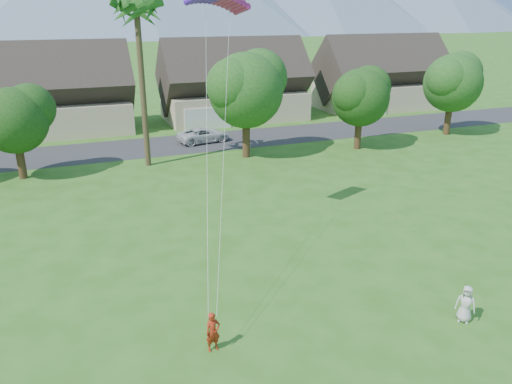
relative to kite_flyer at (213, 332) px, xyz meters
name	(u,v)px	position (x,y,z in m)	size (l,w,h in m)	color
street	(161,146)	(3.60, 29.15, -0.75)	(90.00, 7.00, 0.01)	#2D2D30
kite_flyer	(213,332)	(0.00, 0.00, 0.00)	(0.55, 0.36, 1.50)	#9F2612
watcher	(466,304)	(9.64, -1.78, 0.02)	(0.75, 0.49, 1.54)	beige
parked_car	(203,135)	(7.58, 29.15, -0.08)	(2.22, 4.81, 1.34)	silver
houses_row	(147,93)	(4.09, 38.15, 2.69)	(72.75, 8.19, 8.86)	beige
tree_row	(156,103)	(2.45, 23.07, 4.14)	(62.27, 6.67, 8.45)	#47301C
fan_palm	(136,5)	(1.60, 23.65, 11.05)	(3.00, 3.00, 13.80)	#4C3D26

